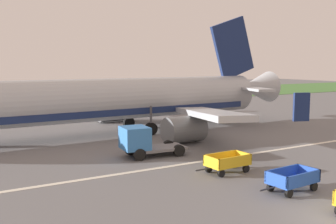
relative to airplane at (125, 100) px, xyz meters
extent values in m
cube|color=#477A38|center=(-0.52, 38.49, -3.02)|extent=(220.00, 28.00, 0.06)
cube|color=silver|center=(-0.52, -12.19, -3.05)|extent=(120.00, 0.36, 0.01)
cylinder|color=#B2B7BC|center=(-1.03, -0.03, 0.10)|extent=(30.10, 4.62, 3.70)
cube|color=navy|center=(-1.03, -0.03, -0.92)|extent=(27.09, 4.34, 0.56)
cone|color=#B2B7BC|center=(16.11, 0.49, 0.60)|extent=(4.61, 3.65, 3.52)
cube|color=#B2B7BC|center=(3.35, -8.25, -0.57)|extent=(6.94, 13.10, 1.35)
cube|color=navy|center=(6.17, -14.67, 0.38)|extent=(1.10, 0.57, 1.90)
cylinder|color=slate|center=(2.07, -6.73, -1.92)|extent=(3.26, 2.20, 2.10)
cube|color=#B2B7BC|center=(2.84, 8.44, -0.57)|extent=(7.62, 12.95, 1.35)
cube|color=navy|center=(5.26, 15.02, 0.38)|extent=(1.09, 0.63, 1.90)
cylinder|color=slate|center=(1.66, 6.84, -1.92)|extent=(3.26, 2.20, 2.10)
cube|color=navy|center=(12.76, 0.39, 4.85)|extent=(5.99, 0.54, 6.88)
cube|color=#B2B7BC|center=(13.06, -2.80, 0.70)|extent=(3.18, 5.50, 0.24)
cube|color=#B2B7BC|center=(12.86, 3.60, 0.70)|extent=(3.45, 5.50, 0.24)
cylinder|color=#4C4C51|center=(1.54, -2.15, -1.48)|extent=(0.20, 0.20, 2.04)
cylinder|color=black|center=(1.54, -2.15, -2.50)|extent=(1.11, 0.48, 1.10)
cylinder|color=#4C4C51|center=(1.40, 2.24, -1.48)|extent=(0.20, 0.20, 2.04)
cylinder|color=black|center=(1.40, 2.24, -2.50)|extent=(1.11, 0.48, 1.10)
cube|color=#234CB2|center=(0.33, -19.31, -2.57)|extent=(2.57, 1.54, 0.08)
cube|color=#234CB2|center=(0.37, -19.96, -2.26)|extent=(2.50, 0.24, 0.55)
cube|color=#234CB2|center=(0.30, -18.66, -2.26)|extent=(2.50, 0.24, 0.55)
cube|color=#234CB2|center=(-0.87, -19.38, -2.26)|extent=(0.18, 1.40, 0.55)
cube|color=#234CB2|center=(1.53, -19.25, -2.26)|extent=(0.18, 1.40, 0.55)
cylinder|color=#2D2D33|center=(-1.46, -19.41, -2.61)|extent=(1.00, 0.14, 0.08)
cylinder|color=black|center=(-0.57, -19.92, -2.83)|extent=(0.45, 0.18, 0.44)
cylinder|color=black|center=(-0.64, -18.81, -2.83)|extent=(0.45, 0.18, 0.44)
cylinder|color=black|center=(1.30, -19.82, -2.83)|extent=(0.45, 0.18, 0.44)
cylinder|color=black|center=(1.24, -18.70, -2.83)|extent=(0.45, 0.18, 0.44)
cube|color=gold|center=(-0.29, -15.03, -2.57)|extent=(2.55, 1.49, 0.08)
cube|color=gold|center=(-0.27, -15.68, -2.26)|extent=(2.50, 0.19, 0.55)
cube|color=gold|center=(-0.31, -14.38, -2.26)|extent=(2.50, 0.19, 0.55)
cube|color=gold|center=(-1.49, -15.08, -2.26)|extent=(0.15, 1.40, 0.55)
cube|color=gold|center=(0.91, -14.99, -2.26)|extent=(0.15, 1.40, 0.55)
cylinder|color=#2D2D33|center=(-2.09, -15.10, -2.61)|extent=(1.00, 0.12, 0.08)
cylinder|color=black|center=(-1.21, -15.63, -2.83)|extent=(0.45, 0.18, 0.44)
cylinder|color=black|center=(-1.25, -14.51, -2.83)|extent=(0.45, 0.18, 0.44)
cylinder|color=black|center=(0.67, -15.56, -2.83)|extent=(0.45, 0.18, 0.44)
cylinder|color=black|center=(0.63, -14.44, -2.83)|extent=(0.45, 0.18, 0.44)
cube|color=slate|center=(-1.40, -9.28, -2.55)|extent=(3.27, 2.19, 0.20)
cube|color=#3370B7|center=(-3.37, -9.09, -1.70)|extent=(1.88, 2.06, 1.50)
cube|color=#19232D|center=(-4.16, -9.01, -1.55)|extent=(0.24, 1.62, 0.67)
cylinder|color=black|center=(-3.46, -9.94, -2.65)|extent=(0.83, 0.38, 0.80)
cylinder|color=black|center=(-3.29, -8.23, -2.65)|extent=(0.83, 0.38, 0.80)
cylinder|color=black|center=(-0.59, -10.22, -2.65)|extent=(0.83, 0.38, 0.80)
cylinder|color=black|center=(-0.43, -8.51, -2.65)|extent=(0.83, 0.38, 0.80)
camera|label=1|loc=(-14.49, -32.37, 3.22)|focal=41.86mm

